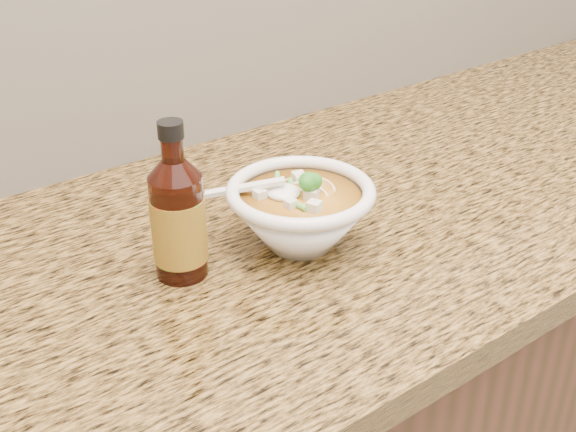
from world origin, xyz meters
TOP-DOWN VIEW (x-y plane):
  - counter_slab at (0.00, 1.68)m, footprint 4.00×0.68m
  - soup_bowl at (-0.05, 1.62)m, footprint 0.19×0.19m
  - hot_sauce_bottle at (-0.21, 1.65)m, footprint 0.09×0.09m

SIDE VIEW (x-z plane):
  - counter_slab at x=0.00m, z-range 0.86..0.90m
  - soup_bowl at x=-0.05m, z-range 0.89..1.00m
  - hot_sauce_bottle at x=-0.21m, z-range 0.88..1.07m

